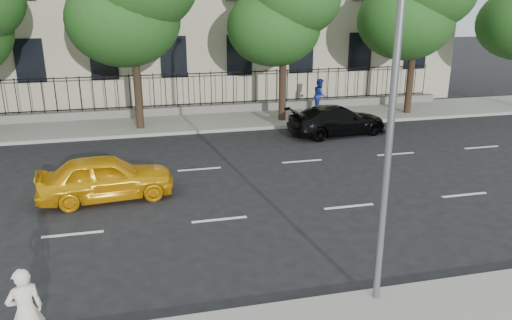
{
  "coord_description": "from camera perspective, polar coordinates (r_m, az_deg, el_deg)",
  "views": [
    {
      "loc": [
        -2.02,
        -10.44,
        6.12
      ],
      "look_at": [
        1.2,
        3.0,
        1.55
      ],
      "focal_mm": 35.0,
      "sensor_mm": 36.0,
      "label": 1
    }
  ],
  "objects": [
    {
      "name": "pedestrian_far",
      "position": [
        27.24,
        7.33,
        7.36
      ],
      "size": [
        0.93,
        1.04,
        1.77
      ],
      "primitive_type": "imported",
      "rotation": [
        0.0,
        0.0,
        1.21
      ],
      "color": "navy",
      "rests_on": "far_sidewalk"
    },
    {
      "name": "far_sidewalk",
      "position": [
        25.26,
        -8.52,
        4.23
      ],
      "size": [
        60.0,
        4.0,
        0.15
      ],
      "primitive_type": "cube",
      "color": "gray",
      "rests_on": "ground"
    },
    {
      "name": "iron_fence",
      "position": [
        26.79,
        -8.92,
        6.26
      ],
      "size": [
        30.0,
        0.5,
        2.2
      ],
      "color": "slate",
      "rests_on": "far_sidewalk"
    },
    {
      "name": "street_light",
      "position": [
        9.83,
        14.29,
        12.06
      ],
      "size": [
        0.25,
        3.32,
        8.05
      ],
      "color": "slate",
      "rests_on": "near_sidewalk"
    },
    {
      "name": "tree_d",
      "position": [
        24.83,
        3.18,
        17.6
      ],
      "size": [
        5.34,
        4.94,
        8.84
      ],
      "color": "#382619",
      "rests_on": "far_sidewalk"
    },
    {
      "name": "lane_markings",
      "position": [
        16.5,
        -5.5,
        -3.56
      ],
      "size": [
        49.6,
        4.62,
        0.01
      ],
      "primitive_type": null,
      "color": "silver",
      "rests_on": "ground"
    },
    {
      "name": "ground",
      "position": [
        12.27,
        -2.24,
        -11.65
      ],
      "size": [
        120.0,
        120.0,
        0.0
      ],
      "primitive_type": "plane",
      "color": "black",
      "rests_on": "ground"
    },
    {
      "name": "black_sedan",
      "position": [
        23.28,
        9.27,
        4.52
      ],
      "size": [
        4.89,
        2.5,
        1.36
      ],
      "primitive_type": "imported",
      "rotation": [
        0.0,
        0.0,
        1.7
      ],
      "color": "black",
      "rests_on": "ground"
    },
    {
      "name": "woman_near",
      "position": [
        9.79,
        -24.84,
        -15.39
      ],
      "size": [
        0.7,
        0.59,
        1.63
      ],
      "primitive_type": "imported",
      "rotation": [
        0.0,
        0.0,
        3.54
      ],
      "color": "silver",
      "rests_on": "near_sidewalk"
    },
    {
      "name": "yellow_taxi",
      "position": [
        16.31,
        -16.77,
        -1.91
      ],
      "size": [
        4.3,
        2.06,
        1.42
      ],
      "primitive_type": "imported",
      "rotation": [
        0.0,
        0.0,
        1.67
      ],
      "color": "#E59E0C",
      "rests_on": "ground"
    }
  ]
}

